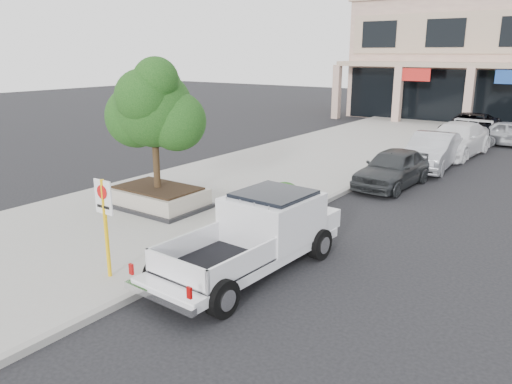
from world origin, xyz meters
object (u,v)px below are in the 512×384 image
no_parking_sign (105,215)px  pickup_truck (247,238)px  curb_car_c (456,140)px  curb_car_d (470,127)px  curb_car_a (393,168)px  planter_tree (160,108)px  planter (158,197)px  curb_car_b (432,151)px

no_parking_sign → pickup_truck: bearing=44.6°
no_parking_sign → curb_car_c: (2.50, 19.86, -0.80)m
no_parking_sign → curb_car_d: no_parking_sign is taller
no_parking_sign → curb_car_a: (2.16, 12.05, -0.88)m
planter_tree → pickup_truck: (5.20, -2.36, -2.51)m
planter_tree → pickup_truck: planter_tree is taller
curb_car_a → planter: bearing=-121.3°
curb_car_a → curb_car_b: bearing=89.2°
planter_tree → curb_car_b: planter_tree is taller
planter → curb_car_b: (5.49, 11.65, 0.34)m
curb_car_b → pickup_truck: bearing=-94.1°
curb_car_b → curb_car_c: size_ratio=0.86×
no_parking_sign → curb_car_d: (2.02, 24.92, -0.81)m
no_parking_sign → curb_car_a: size_ratio=0.52×
no_parking_sign → curb_car_c: 20.03m
no_parking_sign → planter_tree: bearing=122.4°
curb_car_b → planter: bearing=-118.7°
curb_car_c → no_parking_sign: bearing=-92.9°
curb_car_b → curb_car_c: bearing=85.5°
planter → curb_car_c: (5.56, 15.40, 0.36)m
pickup_truck → curb_car_d: (-0.27, 22.67, -0.08)m
planter → no_parking_sign: no_parking_sign is taller
planter → curb_car_a: curb_car_a is taller
planter_tree → curb_car_c: bearing=70.4°
no_parking_sign → curb_car_a: 12.27m
planter_tree → curb_car_a: size_ratio=0.90×
planter_tree → curb_car_d: planter_tree is taller
planter_tree → curb_car_c: size_ratio=0.70×
no_parking_sign → pickup_truck: (2.28, 2.25, -0.73)m
pickup_truck → curb_car_c: size_ratio=1.00×
no_parking_sign → curb_car_c: size_ratio=0.40×
planter → curb_car_b: bearing=64.8°
planter → curb_car_c: size_ratio=0.56×
curb_car_b → curb_car_c: 3.75m
planter → curb_car_c: curb_car_c is taller
planter_tree → curb_car_d: size_ratio=0.68×
pickup_truck → curb_car_a: 9.80m
planter_tree → curb_car_a: 9.39m
curb_car_d → no_parking_sign: bearing=-96.0°
planter_tree → curb_car_d: bearing=76.3°
no_parking_sign → curb_car_b: (2.44, 16.11, -0.82)m
curb_car_b → curb_car_d: size_ratio=0.83×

